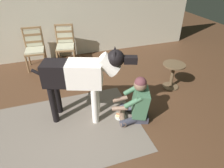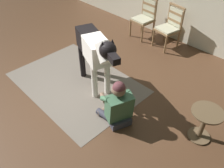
{
  "view_description": "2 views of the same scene",
  "coord_description": "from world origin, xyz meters",
  "px_view_note": "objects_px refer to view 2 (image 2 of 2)",
  "views": [
    {
      "loc": [
        -0.23,
        -2.32,
        2.37
      ],
      "look_at": [
        0.56,
        0.04,
        0.77
      ],
      "focal_mm": 31.7,
      "sensor_mm": 36.0,
      "label": 1
    },
    {
      "loc": [
        2.72,
        -1.81,
        2.87
      ],
      "look_at": [
        0.78,
        0.11,
        0.59
      ],
      "focal_mm": 36.53,
      "sensor_mm": 36.0,
      "label": 2
    }
  ],
  "objects_px": {
    "hot_dog_on_plate": "(111,108)",
    "round_side_table": "(204,122)",
    "large_dog": "(96,51)",
    "dining_chair_right_of_pair": "(171,25)",
    "person_sitting_on_floor": "(118,105)",
    "dining_chair_left_of_pair": "(145,16)"
  },
  "relations": [
    {
      "from": "hot_dog_on_plate",
      "to": "round_side_table",
      "type": "relative_size",
      "value": 0.36
    },
    {
      "from": "round_side_table",
      "to": "hot_dog_on_plate",
      "type": "bearing_deg",
      "value": -157.8
    },
    {
      "from": "large_dog",
      "to": "hot_dog_on_plate",
      "type": "xyz_separation_m",
      "value": [
        0.59,
        -0.22,
        -0.8
      ]
    },
    {
      "from": "dining_chair_right_of_pair",
      "to": "person_sitting_on_floor",
      "type": "xyz_separation_m",
      "value": [
        0.82,
        -2.58,
        -0.21
      ]
    },
    {
      "from": "hot_dog_on_plate",
      "to": "round_side_table",
      "type": "distance_m",
      "value": 1.51
    },
    {
      "from": "person_sitting_on_floor",
      "to": "dining_chair_left_of_pair",
      "type": "bearing_deg",
      "value": 121.25
    },
    {
      "from": "hot_dog_on_plate",
      "to": "person_sitting_on_floor",
      "type": "bearing_deg",
      "value": -20.28
    },
    {
      "from": "dining_chair_right_of_pair",
      "to": "round_side_table",
      "type": "bearing_deg",
      "value": -44.97
    },
    {
      "from": "dining_chair_right_of_pair",
      "to": "round_side_table",
      "type": "distance_m",
      "value": 2.75
    },
    {
      "from": "person_sitting_on_floor",
      "to": "round_side_table",
      "type": "distance_m",
      "value": 1.29
    },
    {
      "from": "person_sitting_on_floor",
      "to": "round_side_table",
      "type": "xyz_separation_m",
      "value": [
        1.11,
        0.65,
        -0.0
      ]
    },
    {
      "from": "large_dog",
      "to": "round_side_table",
      "type": "relative_size",
      "value": 2.8
    },
    {
      "from": "dining_chair_right_of_pair",
      "to": "dining_chair_left_of_pair",
      "type": "bearing_deg",
      "value": 179.9
    },
    {
      "from": "dining_chair_left_of_pair",
      "to": "round_side_table",
      "type": "distance_m",
      "value": 3.32
    },
    {
      "from": "dining_chair_right_of_pair",
      "to": "hot_dog_on_plate",
      "type": "height_order",
      "value": "dining_chair_right_of_pair"
    },
    {
      "from": "person_sitting_on_floor",
      "to": "hot_dog_on_plate",
      "type": "bearing_deg",
      "value": 159.72
    },
    {
      "from": "hot_dog_on_plate",
      "to": "dining_chair_right_of_pair",
      "type": "bearing_deg",
      "value": 102.9
    },
    {
      "from": "large_dog",
      "to": "round_side_table",
      "type": "xyz_separation_m",
      "value": [
        1.95,
        0.34,
        -0.5
      ]
    },
    {
      "from": "round_side_table",
      "to": "large_dog",
      "type": "bearing_deg",
      "value": -170.15
    },
    {
      "from": "hot_dog_on_plate",
      "to": "large_dog",
      "type": "bearing_deg",
      "value": 159.72
    },
    {
      "from": "dining_chair_right_of_pair",
      "to": "large_dog",
      "type": "xyz_separation_m",
      "value": [
        -0.02,
        -2.27,
        0.29
      ]
    },
    {
      "from": "person_sitting_on_floor",
      "to": "hot_dog_on_plate",
      "type": "height_order",
      "value": "person_sitting_on_floor"
    }
  ]
}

